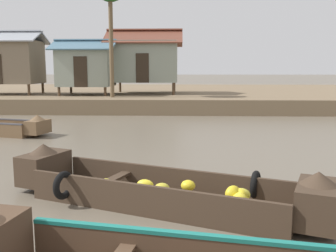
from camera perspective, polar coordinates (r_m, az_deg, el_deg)
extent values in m
plane|color=#665B4C|center=(13.35, -0.47, -2.08)|extent=(300.00, 300.00, 0.00)
cube|color=#756047|center=(30.05, 0.88, 4.66)|extent=(160.00, 20.00, 0.83)
cube|color=#3D2D21|center=(7.09, -1.25, -11.28)|extent=(4.86, 2.94, 0.12)
cube|color=#3D2D21|center=(7.52, 0.69, -7.90)|extent=(4.42, 1.84, 0.43)
cube|color=#3D2D21|center=(6.49, -3.52, -10.61)|extent=(4.42, 1.84, 0.43)
cube|color=#3D2D21|center=(6.37, 21.41, -10.74)|extent=(0.96, 1.22, 0.61)
cone|color=#3D2D21|center=(6.25, 21.61, -7.23)|extent=(0.73, 0.73, 0.20)
cube|color=#3D2D21|center=(8.41, -18.01, -5.91)|extent=(0.96, 1.22, 0.61)
cone|color=#3D2D21|center=(8.32, -18.14, -3.22)|extent=(0.73, 0.73, 0.20)
cube|color=#3D2D21|center=(7.46, -8.36, -7.95)|extent=(0.61, 1.14, 0.05)
torus|color=black|center=(7.17, 12.94, -8.57)|extent=(0.31, 0.53, 0.52)
torus|color=black|center=(7.22, -15.35, -8.54)|extent=(0.31, 0.53, 0.52)
ellipsoid|color=yellow|center=(6.38, 10.63, -10.87)|extent=(0.29, 0.34, 0.25)
ellipsoid|color=gold|center=(7.22, -9.27, -8.66)|extent=(0.25, 0.26, 0.24)
ellipsoid|color=yellow|center=(6.45, 11.35, -11.15)|extent=(0.25, 0.28, 0.18)
ellipsoid|color=yellow|center=(6.51, 9.67, -9.97)|extent=(0.37, 0.36, 0.28)
ellipsoid|color=yellow|center=(6.54, 10.62, -10.13)|extent=(0.32, 0.30, 0.24)
ellipsoid|color=yellow|center=(6.31, 10.62, -11.01)|extent=(0.39, 0.39, 0.26)
ellipsoid|color=yellow|center=(6.96, -3.45, -8.81)|extent=(0.34, 0.24, 0.21)
ellipsoid|color=yellow|center=(6.55, 10.75, -10.10)|extent=(0.36, 0.23, 0.23)
ellipsoid|color=gold|center=(6.74, -0.92, -9.28)|extent=(0.30, 0.26, 0.18)
ellipsoid|color=yellow|center=(6.90, 3.02, -8.88)|extent=(0.27, 0.26, 0.20)
cube|color=#196B60|center=(4.64, 5.75, -16.10)|extent=(4.36, 0.91, 0.05)
cube|color=brown|center=(14.70, -18.88, -0.12)|extent=(0.77, 1.05, 0.49)
cone|color=brown|center=(14.66, -18.94, 1.21)|extent=(0.69, 0.69, 0.20)
cube|color=brown|center=(15.66, -23.41, -0.03)|extent=(0.46, 1.01, 0.05)
cylinder|color=#4C3826|center=(24.85, -20.07, 5.09)|extent=(0.16, 0.16, 0.69)
cylinder|color=#4C3826|center=(27.05, -18.21, 5.42)|extent=(0.16, 0.16, 0.69)
cube|color=#7A6B56|center=(26.65, -23.12, 8.76)|extent=(4.18, 2.75, 2.69)
cube|color=#9399A0|center=(27.35, -22.70, 12.09)|extent=(4.88, 1.87, 0.83)
cylinder|color=#4C3826|center=(23.87, -15.97, 4.98)|extent=(0.16, 0.16, 0.55)
cylinder|color=#4C3826|center=(23.16, -9.36, 5.09)|extent=(0.16, 0.16, 0.55)
cylinder|color=#4C3826|center=(26.28, -14.29, 5.34)|extent=(0.16, 0.16, 0.55)
cylinder|color=#4C3826|center=(25.64, -8.26, 5.44)|extent=(0.16, 0.16, 0.55)
cube|color=gray|center=(24.66, -12.08, 8.53)|extent=(3.19, 2.92, 2.30)
cube|color=#2D2319|center=(23.22, -12.95, 7.90)|extent=(0.80, 0.04, 1.80)
cube|color=slate|center=(23.99, -12.62, 11.80)|extent=(3.89, 1.96, 0.75)
cube|color=slate|center=(25.41, -11.78, 11.63)|extent=(3.89, 1.96, 0.75)
cylinder|color=#4C3826|center=(24.31, -8.30, 5.54)|extent=(0.16, 0.16, 0.77)
cylinder|color=#4C3826|center=(23.93, 0.82, 5.58)|extent=(0.16, 0.16, 0.77)
cylinder|color=#4C3826|center=(27.31, -7.17, 5.88)|extent=(0.16, 0.16, 0.77)
cylinder|color=#4C3826|center=(26.97, 0.95, 5.91)|extent=(0.16, 0.16, 0.77)
cube|color=gray|center=(25.53, -3.47, 9.54)|extent=(4.24, 3.44, 2.61)
cube|color=#2D2319|center=(23.79, -3.86, 8.64)|extent=(0.80, 0.04, 1.80)
cube|color=brown|center=(24.76, -3.70, 13.27)|extent=(4.94, 2.21, 1.05)
cube|color=brown|center=(26.46, -3.33, 12.97)|extent=(4.94, 2.21, 1.05)
cylinder|color=brown|center=(22.29, -8.48, 11.81)|extent=(0.24, 0.24, 5.85)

